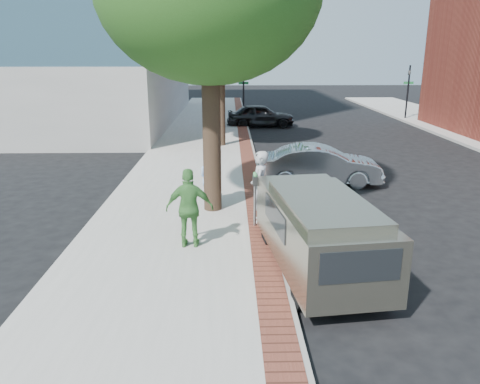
{
  "coord_description": "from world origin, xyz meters",
  "views": [
    {
      "loc": [
        -0.08,
        -11.34,
        4.61
      ],
      "look_at": [
        0.17,
        0.1,
        1.2
      ],
      "focal_mm": 35.0,
      "sensor_mm": 36.0,
      "label": 1
    }
  ],
  "objects_px": {
    "bg_car": "(260,115)",
    "van": "(316,227)",
    "person_gray": "(260,187)",
    "parking_meter": "(255,188)",
    "person_officer": "(210,178)",
    "sedan_silver": "(321,165)",
    "person_green": "(190,208)"
  },
  "relations": [
    {
      "from": "person_officer",
      "to": "person_green",
      "type": "xyz_separation_m",
      "value": [
        -0.35,
        -3.38,
        0.16
      ]
    },
    {
      "from": "parking_meter",
      "to": "bg_car",
      "type": "bearing_deg",
      "value": 85.88
    },
    {
      "from": "person_gray",
      "to": "bg_car",
      "type": "relative_size",
      "value": 0.45
    },
    {
      "from": "person_gray",
      "to": "bg_car",
      "type": "xyz_separation_m",
      "value": [
        1.2,
        18.18,
        -0.4
      ]
    },
    {
      "from": "parking_meter",
      "to": "person_gray",
      "type": "height_order",
      "value": "person_gray"
    },
    {
      "from": "bg_car",
      "to": "van",
      "type": "relative_size",
      "value": 0.88
    },
    {
      "from": "person_gray",
      "to": "bg_car",
      "type": "height_order",
      "value": "person_gray"
    },
    {
      "from": "person_officer",
      "to": "sedan_silver",
      "type": "height_order",
      "value": "person_officer"
    },
    {
      "from": "bg_car",
      "to": "van",
      "type": "distance_m",
      "value": 20.81
    },
    {
      "from": "sedan_silver",
      "to": "bg_car",
      "type": "distance_m",
      "value": 13.94
    },
    {
      "from": "person_officer",
      "to": "sedan_silver",
      "type": "relative_size",
      "value": 0.37
    },
    {
      "from": "person_gray",
      "to": "person_officer",
      "type": "bearing_deg",
      "value": -132.54
    },
    {
      "from": "person_gray",
      "to": "sedan_silver",
      "type": "relative_size",
      "value": 0.46
    },
    {
      "from": "parking_meter",
      "to": "van",
      "type": "xyz_separation_m",
      "value": [
        1.21,
        -2.27,
        -0.25
      ]
    },
    {
      "from": "bg_car",
      "to": "sedan_silver",
      "type": "bearing_deg",
      "value": -175.68
    },
    {
      "from": "parking_meter",
      "to": "person_gray",
      "type": "xyz_separation_m",
      "value": [
        0.14,
        0.36,
        -0.07
      ]
    },
    {
      "from": "person_gray",
      "to": "sedan_silver",
      "type": "height_order",
      "value": "person_gray"
    },
    {
      "from": "sedan_silver",
      "to": "van",
      "type": "xyz_separation_m",
      "value": [
        -1.42,
        -6.93,
        0.25
      ]
    },
    {
      "from": "person_green",
      "to": "sedan_silver",
      "type": "bearing_deg",
      "value": -125.29
    },
    {
      "from": "parking_meter",
      "to": "person_officer",
      "type": "relative_size",
      "value": 0.92
    },
    {
      "from": "parking_meter",
      "to": "person_green",
      "type": "bearing_deg",
      "value": -140.67
    },
    {
      "from": "van",
      "to": "sedan_silver",
      "type": "bearing_deg",
      "value": 71.38
    },
    {
      "from": "parking_meter",
      "to": "person_officer",
      "type": "xyz_separation_m",
      "value": [
        -1.26,
        2.06,
        -0.26
      ]
    },
    {
      "from": "person_officer",
      "to": "sedan_silver",
      "type": "bearing_deg",
      "value": -97.42
    },
    {
      "from": "person_officer",
      "to": "bg_car",
      "type": "bearing_deg",
      "value": -50.13
    },
    {
      "from": "person_green",
      "to": "bg_car",
      "type": "relative_size",
      "value": 0.44
    },
    {
      "from": "person_green",
      "to": "sedan_silver",
      "type": "distance_m",
      "value": 7.34
    },
    {
      "from": "van",
      "to": "person_green",
      "type": "bearing_deg",
      "value": 154.33
    },
    {
      "from": "parking_meter",
      "to": "van",
      "type": "distance_m",
      "value": 2.58
    },
    {
      "from": "person_gray",
      "to": "sedan_silver",
      "type": "bearing_deg",
      "value": 158.04
    },
    {
      "from": "parking_meter",
      "to": "bg_car",
      "type": "xyz_separation_m",
      "value": [
        1.34,
        18.54,
        -0.47
      ]
    },
    {
      "from": "bg_car",
      "to": "van",
      "type": "xyz_separation_m",
      "value": [
        -0.13,
        -20.81,
        0.22
      ]
    }
  ]
}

